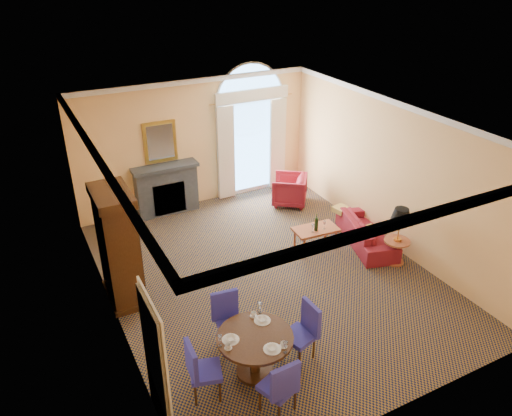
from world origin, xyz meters
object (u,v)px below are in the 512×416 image
coffee_table (316,230)px  side_table (399,229)px  armchair (289,190)px  sofa (367,232)px  dining_table (255,346)px  armoire (119,249)px

coffee_table → side_table: 1.75m
armchair → coffee_table: 2.22m
coffee_table → sofa: bearing=-13.1°
side_table → coffee_table: bearing=133.3°
dining_table → coffee_table: (2.84, 2.65, -0.08)m
side_table → dining_table: bearing=-160.7°
armchair → coffee_table: size_ratio=0.85×
sofa → dining_table: bearing=136.4°
armchair → side_table: size_ratio=0.68×
armoire → sofa: (5.27, -0.54, -0.78)m
armchair → side_table: bearing=45.8°
dining_table → armoire: bearing=114.7°
armchair → side_table: (0.57, -3.38, 0.43)m
armchair → side_table: 3.45m
armoire → armchair: (4.75, 1.94, -0.68)m
dining_table → sofa: dining_table is taller
sofa → coffee_table: (-1.12, 0.35, 0.17)m
armoire → dining_table: size_ratio=1.90×
dining_table → armchair: dining_table is taller
side_table → armchair: bearing=99.6°
sofa → coffee_table: coffee_table is taller
armoire → armchair: armoire is taller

